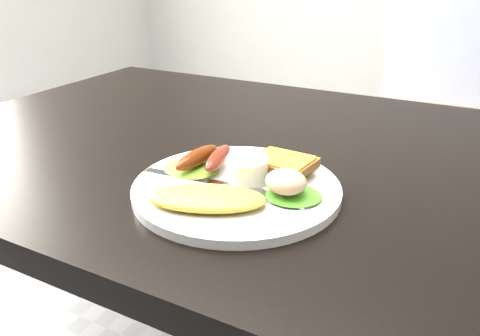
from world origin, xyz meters
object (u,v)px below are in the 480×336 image
object	(u,v)px
dining_chair	(426,120)
plate	(237,188)
person	(363,55)
dining_table	(253,154)

from	to	relation	value
dining_chair	plate	size ratio (longest dim) A/B	1.63
person	plate	world-z (taller)	person
person	plate	xyz separation A→B (m)	(0.03, -0.78, -0.05)
dining_table	plate	xyz separation A→B (m)	(0.06, -0.18, 0.03)
plate	dining_chair	bearing A→B (deg)	86.14
dining_chair	person	bearing A→B (deg)	-102.72
plate	person	bearing A→B (deg)	92.29
dining_table	dining_chair	distance (m)	1.30
dining_table	dining_chair	size ratio (longest dim) A/B	2.64
person	dining_chair	bearing A→B (deg)	-95.73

